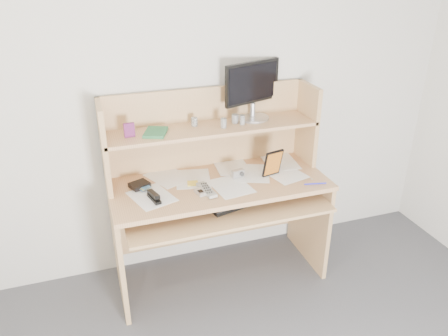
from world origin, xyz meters
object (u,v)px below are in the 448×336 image
object	(u,v)px
desk	(216,184)
tv_remote	(207,190)
keyboard	(238,201)
game_case	(273,163)
monitor	(253,89)

from	to	relation	value
desk	tv_remote	xyz separation A→B (m)	(-0.12, -0.18, 0.07)
desk	keyboard	distance (m)	0.23
desk	game_case	size ratio (longest dim) A/B	7.56
desk	game_case	world-z (taller)	desk
desk	keyboard	xyz separation A→B (m)	(0.08, -0.21, -0.03)
desk	monitor	size ratio (longest dim) A/B	3.32
desk	monitor	distance (m)	0.68
keyboard	game_case	size ratio (longest dim) A/B	2.31
keyboard	monitor	distance (m)	0.75
keyboard	game_case	world-z (taller)	game_case
tv_remote	monitor	size ratio (longest dim) A/B	0.46
desk	monitor	xyz separation A→B (m)	(0.31, 0.15, 0.59)
desk	game_case	bearing A→B (deg)	-17.89
desk	game_case	distance (m)	0.40
game_case	desk	bearing A→B (deg)	149.25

